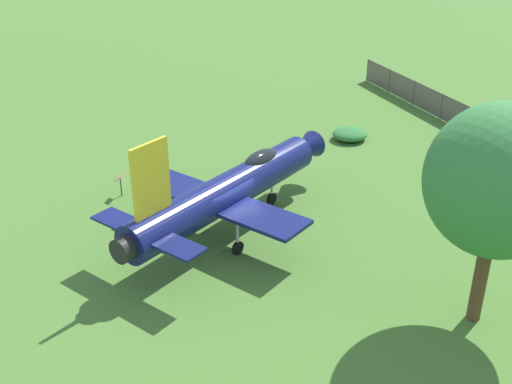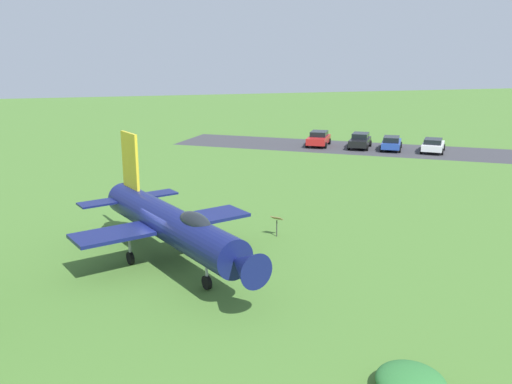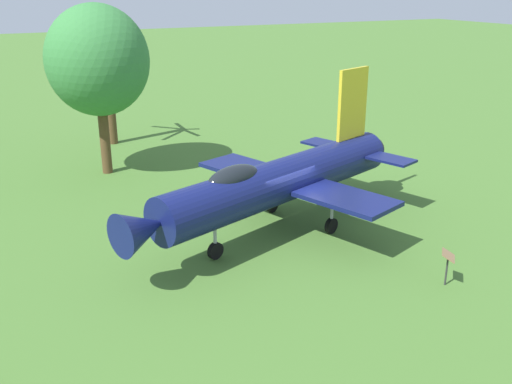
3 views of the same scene
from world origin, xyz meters
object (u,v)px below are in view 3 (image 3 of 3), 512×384
display_jet (275,181)px  palm_tree (108,86)px  shade_tree (98,61)px  info_plaque (448,260)px

display_jet → palm_tree: bearing=-100.6°
display_jet → shade_tree: 11.46m
palm_tree → info_plaque: size_ratio=5.76×
display_jet → info_plaque: size_ratio=11.20×
palm_tree → info_plaque: palm_tree is taller
display_jet → info_plaque: 6.66m
display_jet → palm_tree: (2.48, -15.59, 1.29)m
shade_tree → display_jet: bearing=111.5°
display_jet → info_plaque: bearing=96.9°
display_jet → shade_tree: bearing=-88.2°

